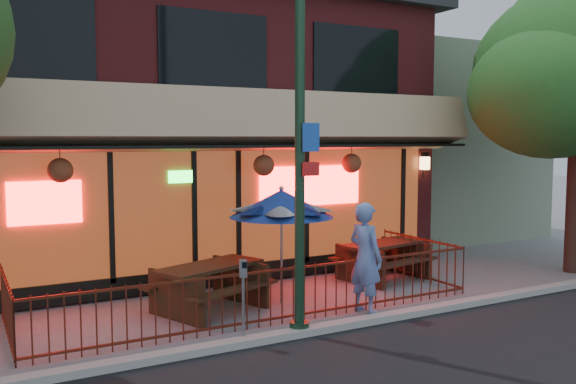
% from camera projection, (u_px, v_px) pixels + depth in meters
% --- Properties ---
extents(ground, '(80.00, 80.00, 0.00)m').
position_uv_depth(ground, '(288.00, 327.00, 10.29)').
color(ground, gray).
rests_on(ground, ground).
extents(curb, '(80.00, 0.25, 0.12)m').
position_uv_depth(curb, '(302.00, 332.00, 9.85)').
color(curb, '#999993').
rests_on(curb, ground).
extents(restaurant_building, '(12.96, 9.49, 8.05)m').
position_uv_depth(restaurant_building, '(159.00, 102.00, 16.14)').
color(restaurant_building, maroon).
rests_on(restaurant_building, ground).
extents(neighbor_building, '(6.00, 7.00, 6.00)m').
position_uv_depth(neighbor_building, '(409.00, 143.00, 21.05)').
color(neighbor_building, slate).
rests_on(neighbor_building, ground).
extents(patio_fence, '(8.44, 2.62, 1.00)m').
position_uv_depth(patio_fence, '(274.00, 284.00, 10.67)').
color(patio_fence, '#4B1B10').
rests_on(patio_fence, ground).
extents(street_light, '(0.43, 0.32, 7.00)m').
position_uv_depth(street_light, '(300.00, 140.00, 9.66)').
color(street_light, '#163220').
rests_on(street_light, ground).
extents(picnic_table_left, '(2.46, 2.19, 0.87)m').
position_uv_depth(picnic_table_left, '(210.00, 281.00, 11.20)').
color(picnic_table_left, '#352213').
rests_on(picnic_table_left, ground).
extents(picnic_table_right, '(2.22, 1.85, 0.85)m').
position_uv_depth(picnic_table_right, '(383.00, 255.00, 13.72)').
color(picnic_table_right, '#381F13').
rests_on(picnic_table_right, ground).
extents(patio_umbrella, '(1.99, 1.99, 2.28)m').
position_uv_depth(patio_umbrella, '(281.00, 203.00, 11.58)').
color(patio_umbrella, gray).
rests_on(patio_umbrella, ground).
extents(pedestrian, '(0.62, 0.82, 2.03)m').
position_uv_depth(pedestrian, '(365.00, 258.00, 11.09)').
color(pedestrian, '#5A76B4').
rests_on(pedestrian, ground).
extents(parking_meter_near, '(0.14, 0.13, 1.33)m').
position_uv_depth(parking_meter_near, '(243.00, 287.00, 9.38)').
color(parking_meter_near, gray).
rests_on(parking_meter_near, ground).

